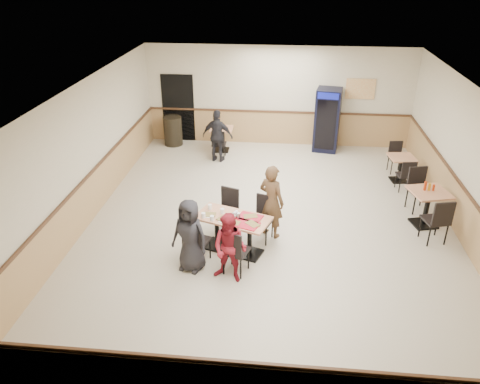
# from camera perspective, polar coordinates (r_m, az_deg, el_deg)

# --- Properties ---
(ground) EXTENTS (10.00, 10.00, 0.00)m
(ground) POSITION_cam_1_polar(r_m,az_deg,el_deg) (10.41, 3.62, -3.86)
(ground) COLOR beige
(ground) RESTS_ON ground
(room_shell) EXTENTS (10.00, 10.00, 10.00)m
(room_shell) POSITION_cam_1_polar(r_m,az_deg,el_deg) (12.52, 12.38, 4.04)
(room_shell) COLOR silver
(room_shell) RESTS_ON ground
(main_table) EXTENTS (1.59, 1.15, 0.77)m
(main_table) POSITION_cam_1_polar(r_m,az_deg,el_deg) (9.23, -0.86, -4.47)
(main_table) COLOR black
(main_table) RESTS_ON ground
(main_chairs) EXTENTS (1.75, 2.00, 0.97)m
(main_chairs) POSITION_cam_1_polar(r_m,az_deg,el_deg) (9.26, -1.14, -4.53)
(main_chairs) COLOR black
(main_chairs) RESTS_ON ground
(diner_woman_left) EXTENTS (0.81, 0.65, 1.44)m
(diner_woman_left) POSITION_cam_1_polar(r_m,az_deg,el_deg) (8.66, -6.13, -5.31)
(diner_woman_left) COLOR black
(diner_woman_left) RESTS_ON ground
(diner_woman_right) EXTENTS (0.78, 0.68, 1.35)m
(diner_woman_right) POSITION_cam_1_polar(r_m,az_deg,el_deg) (8.35, -1.24, -6.87)
(diner_woman_right) COLOR maroon
(diner_woman_right) RESTS_ON ground
(diner_man_opposite) EXTENTS (0.70, 0.63, 1.60)m
(diner_man_opposite) POSITION_cam_1_polar(r_m,az_deg,el_deg) (9.63, 3.85, -1.14)
(diner_man_opposite) COLOR #503722
(diner_man_opposite) RESTS_ON ground
(lone_diner) EXTENTS (0.93, 0.50, 1.50)m
(lone_diner) POSITION_cam_1_polar(r_m,az_deg,el_deg) (13.29, -2.74, 6.81)
(lone_diner) COLOR black
(lone_diner) RESTS_ON ground
(tabletop_clutter) EXTENTS (1.21, 0.82, 0.12)m
(tabletop_clutter) POSITION_cam_1_polar(r_m,az_deg,el_deg) (9.02, -0.61, -3.18)
(tabletop_clutter) COLOR #B00B1E
(tabletop_clutter) RESTS_ON main_table
(side_table_near) EXTENTS (0.93, 0.93, 0.82)m
(side_table_near) POSITION_cam_1_polar(r_m,az_deg,el_deg) (10.87, 21.88, -1.22)
(side_table_near) COLOR black
(side_table_near) RESTS_ON ground
(side_table_near_chair_south) EXTENTS (0.59, 0.59, 1.04)m
(side_table_near_chair_south) POSITION_cam_1_polar(r_m,az_deg,el_deg) (10.33, 22.72, -3.05)
(side_table_near_chair_south) COLOR black
(side_table_near_chair_south) RESTS_ON ground
(side_table_near_chair_north) EXTENTS (0.59, 0.59, 1.04)m
(side_table_near_chair_north) POSITION_cam_1_polar(r_m,az_deg,el_deg) (11.44, 21.08, 0.21)
(side_table_near_chair_north) COLOR black
(side_table_near_chair_north) RESTS_ON ground
(side_table_far) EXTENTS (0.71, 0.71, 0.68)m
(side_table_far) POSITION_cam_1_polar(r_m,az_deg,el_deg) (12.85, 19.01, 3.14)
(side_table_far) COLOR black
(side_table_far) RESTS_ON ground
(side_table_far_chair_south) EXTENTS (0.45, 0.45, 0.86)m
(side_table_far_chair_south) POSITION_cam_1_polar(r_m,az_deg,el_deg) (12.37, 19.48, 2.04)
(side_table_far_chair_south) COLOR black
(side_table_far_chair_south) RESTS_ON ground
(side_table_far_chair_north) EXTENTS (0.45, 0.45, 0.86)m
(side_table_far_chair_north) POSITION_cam_1_polar(r_m,az_deg,el_deg) (13.34, 18.54, 4.00)
(side_table_far_chair_north) COLOR black
(side_table_far_chair_north) RESTS_ON ground
(condiment_caddy) EXTENTS (0.23, 0.06, 0.20)m
(condiment_caddy) POSITION_cam_1_polar(r_m,az_deg,el_deg) (10.75, 21.99, 0.62)
(condiment_caddy) COLOR #B5310C
(condiment_caddy) RESTS_ON side_table_near
(back_table) EXTENTS (0.67, 0.67, 0.71)m
(back_table) POSITION_cam_1_polar(r_m,az_deg,el_deg) (14.13, -2.25, 6.86)
(back_table) COLOR black
(back_table) RESTS_ON ground
(back_table_chair_lone) EXTENTS (0.42, 0.42, 0.90)m
(back_table_chair_lone) POSITION_cam_1_polar(r_m,az_deg,el_deg) (13.62, -2.57, 5.96)
(back_table_chair_lone) COLOR black
(back_table_chair_lone) RESTS_ON ground
(pepsi_cooler) EXTENTS (0.81, 0.82, 1.87)m
(pepsi_cooler) POSITION_cam_1_polar(r_m,az_deg,el_deg) (14.28, 10.58, 8.62)
(pepsi_cooler) COLOR black
(pepsi_cooler) RESTS_ON ground
(trash_bin) EXTENTS (0.56, 0.56, 0.89)m
(trash_bin) POSITION_cam_1_polar(r_m,az_deg,el_deg) (14.75, -8.17, 7.38)
(trash_bin) COLOR black
(trash_bin) RESTS_ON ground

